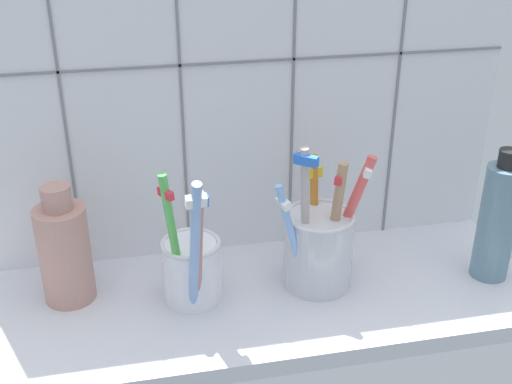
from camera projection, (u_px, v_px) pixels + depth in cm
name	position (u px, v px, depth cm)	size (l,w,h in cm)	color
counter_slab	(258.00, 302.00, 72.90)	(64.00, 22.00, 2.00)	silver
tile_wall_back	(236.00, 87.00, 73.80)	(64.00, 2.20, 45.00)	white
toothbrush_cup_left	(192.00, 266.00, 69.58)	(6.54, 11.71, 17.94)	white
toothbrush_cup_right	(319.00, 244.00, 72.36)	(11.55, 7.84, 17.65)	silver
ceramic_vase	(65.00, 251.00, 69.53)	(5.55, 5.55, 13.70)	tan
soap_bottle	(497.00, 220.00, 72.99)	(4.23, 4.23, 15.81)	slate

